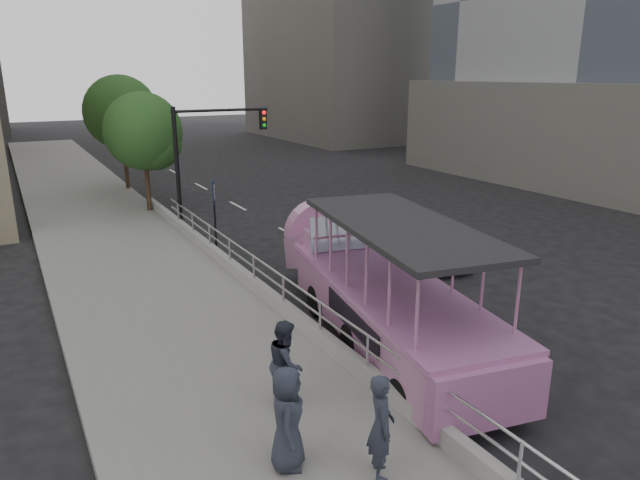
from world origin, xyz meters
TOP-DOWN VIEW (x-y plane):
  - ground at (0.00, 0.00)m, footprint 160.00×160.00m
  - sidewalk at (-5.75, 10.00)m, footprint 5.50×80.00m
  - kerb_wall at (-3.12, 2.00)m, footprint 0.24×30.00m
  - guardrail at (-3.12, 2.00)m, footprint 0.07×22.00m
  - duck_boat at (-1.30, 0.42)m, footprint 4.07×10.07m
  - car at (3.54, 4.21)m, footprint 1.75×3.92m
  - pedestrian_near at (-4.54, -4.49)m, footprint 0.65×0.76m
  - pedestrian_mid at (-4.93, -1.90)m, footprint 0.98×1.05m
  - pedestrian_far at (-5.73, -3.58)m, footprint 0.90×1.02m
  - parking_sign at (-2.57, 9.00)m, footprint 0.27×0.57m
  - traffic_signal at (-1.70, 12.50)m, footprint 4.20×0.32m
  - street_tree_near at (-3.30, 15.93)m, footprint 3.52×3.52m
  - street_tree_far at (-3.10, 21.93)m, footprint 3.97×3.97m

SIDE VIEW (x-z plane):
  - ground at x=0.00m, z-range 0.00..0.00m
  - sidewalk at x=-5.75m, z-range 0.00..0.30m
  - kerb_wall at x=-3.12m, z-range 0.30..0.66m
  - car at x=3.54m, z-range 0.00..1.31m
  - guardrail at x=-3.12m, z-range 0.79..1.50m
  - pedestrian_mid at x=-4.93m, z-range 0.30..2.02m
  - pedestrian_far at x=-5.73m, z-range 0.30..2.06m
  - pedestrian_near at x=-4.54m, z-range 0.30..2.06m
  - duck_boat at x=-1.30m, z-range -0.42..2.84m
  - parking_sign at x=-2.57m, z-range 0.35..3.10m
  - traffic_signal at x=-1.70m, z-range 0.90..6.10m
  - street_tree_near at x=-3.30m, z-range 0.96..6.68m
  - street_tree_far at x=-3.10m, z-range 1.08..7.53m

